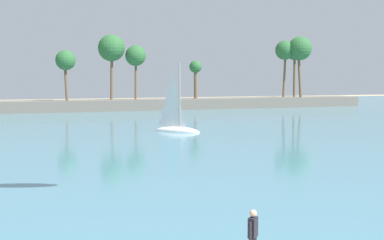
% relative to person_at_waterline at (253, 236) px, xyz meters
% --- Properties ---
extents(sea, '(220.00, 111.21, 0.06)m').
position_rel_person_at_waterline_xyz_m(sea, '(-0.82, 55.62, -0.86)').
color(sea, teal).
rests_on(sea, ground).
extents(palm_headland, '(112.06, 7.52, 13.56)m').
position_rel_person_at_waterline_xyz_m(palm_headland, '(-3.36, 71.30, 3.23)').
color(palm_headland, slate).
rests_on(palm_headland, ground).
extents(person_at_waterline, '(0.42, 0.41, 1.67)m').
position_rel_person_at_waterline_xyz_m(person_at_waterline, '(0.00, 0.00, 0.00)').
color(person_at_waterline, '#23232D').
rests_on(person_at_waterline, ground).
extents(sailboat_near_shore, '(4.42, 4.83, 7.32)m').
position_rel_person_at_waterline_xyz_m(sailboat_near_shore, '(9.49, 36.25, -0.17)').
color(sailboat_near_shore, white).
rests_on(sailboat_near_shore, sea).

